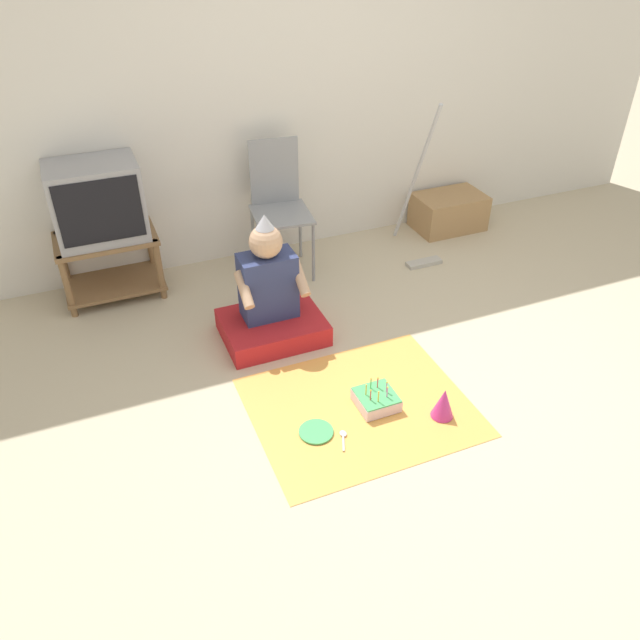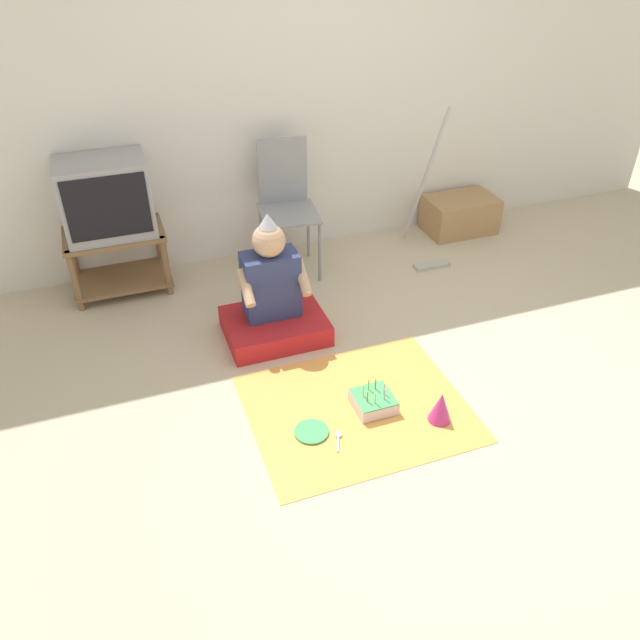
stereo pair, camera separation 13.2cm
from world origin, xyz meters
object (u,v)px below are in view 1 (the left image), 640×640
(birthday_cake, at_px, (376,399))
(person_seated, at_px, (270,302))
(party_hat_blue, at_px, (444,403))
(dust_mop, at_px, (419,215))
(paper_plate, at_px, (316,432))
(tv, at_px, (97,201))
(folding_chair, at_px, (278,199))
(cardboard_box_stack, at_px, (449,212))

(birthday_cake, bearing_deg, person_seated, 110.22)
(person_seated, bearing_deg, party_hat_blue, -60.27)
(dust_mop, relative_size, party_hat_blue, 6.72)
(birthday_cake, xyz_separation_m, paper_plate, (-0.39, -0.07, -0.03))
(tv, relative_size, dust_mop, 0.47)
(folding_chair, height_order, dust_mop, dust_mop)
(person_seated, distance_m, birthday_cake, 0.95)
(paper_plate, bearing_deg, birthday_cake, 10.31)
(tv, height_order, paper_plate, tv)
(folding_chair, distance_m, cardboard_box_stack, 1.58)
(tv, bearing_deg, cardboard_box_stack, -0.07)
(birthday_cake, bearing_deg, party_hat_blue, -35.68)
(folding_chair, relative_size, party_hat_blue, 5.26)
(folding_chair, xyz_separation_m, dust_mop, (1.02, -0.27, -0.19))
(tv, distance_m, paper_plate, 2.12)
(tv, xyz_separation_m, dust_mop, (2.25, -0.35, -0.35))
(person_seated, xyz_separation_m, birthday_cake, (0.32, -0.87, -0.20))
(cardboard_box_stack, bearing_deg, folding_chair, -177.30)
(tv, relative_size, folding_chair, 0.60)
(tv, distance_m, folding_chair, 1.24)
(cardboard_box_stack, height_order, person_seated, person_seated)
(person_seated, bearing_deg, dust_mop, 21.85)
(party_hat_blue, bearing_deg, cardboard_box_stack, 57.42)
(tv, distance_m, birthday_cake, 2.23)
(folding_chair, bearing_deg, birthday_cake, -91.17)
(tv, relative_size, cardboard_box_stack, 1.01)
(folding_chair, distance_m, dust_mop, 1.08)
(folding_chair, xyz_separation_m, cardboard_box_stack, (1.53, 0.07, -0.40))
(folding_chair, distance_m, person_seated, 0.95)
(dust_mop, height_order, birthday_cake, dust_mop)
(tv, bearing_deg, folding_chair, -3.54)
(tv, height_order, dust_mop, dust_mop)
(folding_chair, relative_size, birthday_cake, 4.42)
(dust_mop, bearing_deg, birthday_cake, -126.69)
(dust_mop, relative_size, person_seated, 1.45)
(folding_chair, bearing_deg, tv, 176.46)
(folding_chair, distance_m, paper_plate, 1.89)
(folding_chair, distance_m, party_hat_blue, 1.98)
(tv, distance_m, cardboard_box_stack, 2.81)
(tv, height_order, cardboard_box_stack, tv)
(tv, xyz_separation_m, person_seated, (0.87, -0.90, -0.46))
(paper_plate, bearing_deg, party_hat_blue, -11.71)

